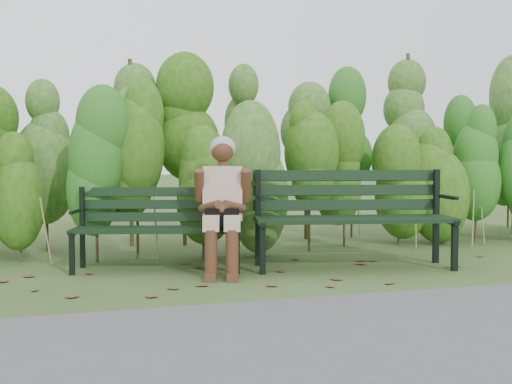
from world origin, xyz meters
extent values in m
plane|color=#35451E|center=(0.00, 0.00, 0.00)|extent=(80.00, 80.00, 0.00)
cube|color=#474749|center=(0.00, -2.20, 0.01)|extent=(60.00, 2.50, 0.01)
cylinder|color=#47381E|center=(-2.14, 1.30, 0.40)|extent=(0.03, 0.03, 0.80)
ellipsoid|color=#347429|center=(-2.14, 1.30, 1.04)|extent=(0.64, 0.64, 1.44)
cylinder|color=#47381E|center=(-1.53, 1.30, 0.40)|extent=(0.03, 0.03, 0.80)
ellipsoid|color=#347429|center=(-1.53, 1.30, 1.04)|extent=(0.64, 0.64, 1.44)
cylinder|color=#47381E|center=(-0.92, 1.30, 0.40)|extent=(0.03, 0.03, 0.80)
ellipsoid|color=#347429|center=(-0.92, 1.30, 1.04)|extent=(0.64, 0.64, 1.44)
cylinder|color=#47381E|center=(-0.31, 1.30, 0.40)|extent=(0.03, 0.03, 0.80)
ellipsoid|color=#347429|center=(-0.31, 1.30, 1.04)|extent=(0.64, 0.64, 1.44)
cylinder|color=#47381E|center=(0.31, 1.30, 0.40)|extent=(0.03, 0.03, 0.80)
ellipsoid|color=#347429|center=(0.31, 1.30, 1.04)|extent=(0.64, 0.64, 1.44)
cylinder|color=#47381E|center=(0.92, 1.30, 0.40)|extent=(0.03, 0.03, 0.80)
ellipsoid|color=#347429|center=(0.92, 1.30, 1.04)|extent=(0.64, 0.64, 1.44)
cylinder|color=#47381E|center=(1.53, 1.30, 0.40)|extent=(0.03, 0.03, 0.80)
ellipsoid|color=#347429|center=(1.53, 1.30, 1.04)|extent=(0.64, 0.64, 1.44)
cylinder|color=#47381E|center=(2.14, 1.30, 0.40)|extent=(0.03, 0.03, 0.80)
ellipsoid|color=#347429|center=(2.14, 1.30, 1.04)|extent=(0.64, 0.64, 1.44)
cylinder|color=#47381E|center=(2.75, 1.30, 0.40)|extent=(0.03, 0.03, 0.80)
ellipsoid|color=#347429|center=(2.75, 1.30, 1.04)|extent=(0.64, 0.64, 1.44)
cylinder|color=#47381E|center=(3.36, 1.30, 0.40)|extent=(0.03, 0.03, 0.80)
ellipsoid|color=#347429|center=(3.36, 1.30, 1.04)|extent=(0.64, 0.64, 1.44)
cylinder|color=#47381E|center=(-1.92, 2.30, 0.55)|extent=(0.04, 0.04, 1.10)
ellipsoid|color=#21580E|center=(-1.92, 2.30, 1.43)|extent=(0.70, 0.70, 1.98)
cylinder|color=#47381E|center=(-1.15, 2.30, 0.55)|extent=(0.04, 0.04, 1.10)
ellipsoid|color=#21580E|center=(-1.15, 2.30, 1.43)|extent=(0.70, 0.70, 1.98)
cylinder|color=#47381E|center=(-0.38, 2.30, 0.55)|extent=(0.04, 0.04, 1.10)
ellipsoid|color=#21580E|center=(-0.38, 2.30, 1.43)|extent=(0.70, 0.70, 1.98)
cylinder|color=#47381E|center=(0.38, 2.30, 0.55)|extent=(0.04, 0.04, 1.10)
ellipsoid|color=#21580E|center=(0.38, 2.30, 1.43)|extent=(0.70, 0.70, 1.98)
cylinder|color=#47381E|center=(1.15, 2.30, 0.55)|extent=(0.04, 0.04, 1.10)
ellipsoid|color=#21580E|center=(1.15, 2.30, 1.43)|extent=(0.70, 0.70, 1.98)
cylinder|color=#47381E|center=(1.92, 2.30, 0.55)|extent=(0.04, 0.04, 1.10)
ellipsoid|color=#21580E|center=(1.92, 2.30, 1.43)|extent=(0.70, 0.70, 1.98)
cylinder|color=#47381E|center=(2.69, 2.30, 0.55)|extent=(0.04, 0.04, 1.10)
ellipsoid|color=#21580E|center=(2.69, 2.30, 1.43)|extent=(0.70, 0.70, 1.98)
cylinder|color=#47381E|center=(3.46, 2.30, 0.55)|extent=(0.04, 0.04, 1.10)
ellipsoid|color=#21580E|center=(3.46, 2.30, 1.43)|extent=(0.70, 0.70, 1.98)
cylinder|color=#47381E|center=(4.22, 2.30, 0.55)|extent=(0.04, 0.04, 1.10)
ellipsoid|color=#21580E|center=(4.22, 2.30, 1.43)|extent=(0.70, 0.70, 1.98)
cube|color=brown|center=(-1.22, -1.17, 0.00)|extent=(0.11, 0.11, 0.01)
cube|color=brown|center=(0.44, -0.39, 0.00)|extent=(0.11, 0.11, 0.01)
cube|color=brown|center=(-0.55, -0.99, 0.00)|extent=(0.11, 0.11, 0.01)
cube|color=brown|center=(0.60, -0.54, 0.00)|extent=(0.10, 0.09, 0.01)
cube|color=brown|center=(-1.49, 0.21, 0.00)|extent=(0.11, 0.11, 0.01)
cube|color=brown|center=(1.62, 0.59, 0.00)|extent=(0.09, 0.08, 0.01)
cube|color=brown|center=(1.70, 0.58, 0.00)|extent=(0.11, 0.10, 0.01)
cube|color=brown|center=(-0.81, -0.53, 0.00)|extent=(0.10, 0.09, 0.01)
cube|color=brown|center=(2.27, 0.62, 0.00)|extent=(0.11, 0.11, 0.01)
cube|color=brown|center=(-0.93, -0.18, 0.00)|extent=(0.11, 0.11, 0.01)
cube|color=brown|center=(-0.87, 0.01, 0.00)|extent=(0.11, 0.11, 0.01)
cube|color=brown|center=(2.61, 0.50, 0.00)|extent=(0.11, 0.11, 0.01)
cube|color=brown|center=(-1.75, -0.97, 0.00)|extent=(0.11, 0.11, 0.01)
cube|color=brown|center=(-0.84, -0.58, 0.00)|extent=(0.11, 0.11, 0.01)
cube|color=brown|center=(1.14, 0.50, 0.00)|extent=(0.11, 0.09, 0.01)
cube|color=brown|center=(1.90, -0.35, 0.00)|extent=(0.11, 0.11, 0.01)
cube|color=brown|center=(1.88, -0.75, 0.00)|extent=(0.10, 0.08, 0.01)
cube|color=brown|center=(0.95, -0.46, 0.00)|extent=(0.11, 0.11, 0.01)
cube|color=black|center=(-0.96, 0.39, 0.40)|extent=(1.56, 0.49, 0.04)
cube|color=black|center=(-0.93, 0.50, 0.40)|extent=(1.56, 0.49, 0.04)
cube|color=black|center=(-0.90, 0.61, 0.40)|extent=(1.56, 0.49, 0.04)
cube|color=black|center=(-0.87, 0.71, 0.40)|extent=(1.56, 0.49, 0.04)
cube|color=black|center=(-0.85, 0.79, 0.49)|extent=(1.55, 0.45, 0.09)
cube|color=black|center=(-0.85, 0.81, 0.62)|extent=(1.55, 0.45, 0.09)
cube|color=black|center=(-0.85, 0.82, 0.74)|extent=(1.55, 0.45, 0.09)
cube|color=black|center=(-1.69, 0.57, 0.20)|extent=(0.05, 0.05, 0.40)
cube|color=black|center=(-1.60, 0.94, 0.40)|extent=(0.05, 0.05, 0.79)
cube|color=black|center=(-1.65, 0.74, 0.38)|extent=(0.15, 0.44, 0.04)
cylinder|color=black|center=(-1.66, 0.70, 0.57)|extent=(0.11, 0.33, 0.03)
cube|color=black|center=(-0.22, 0.19, 0.20)|extent=(0.05, 0.05, 0.40)
cube|color=black|center=(-0.13, 0.56, 0.40)|extent=(0.05, 0.05, 0.79)
cube|color=black|center=(-0.18, 0.36, 0.38)|extent=(0.15, 0.44, 0.04)
cylinder|color=black|center=(-0.19, 0.32, 0.57)|extent=(0.11, 0.33, 0.03)
cube|color=black|center=(0.90, -0.04, 0.48)|extent=(1.91, 0.48, 0.04)
cube|color=black|center=(0.93, 0.09, 0.48)|extent=(1.91, 0.48, 0.04)
cube|color=black|center=(0.95, 0.22, 0.48)|extent=(1.91, 0.48, 0.04)
cube|color=black|center=(0.98, 0.36, 0.48)|extent=(1.91, 0.48, 0.04)
cube|color=black|center=(1.00, 0.45, 0.60)|extent=(1.90, 0.43, 0.11)
cube|color=black|center=(1.00, 0.47, 0.75)|extent=(1.90, 0.43, 0.11)
cube|color=black|center=(1.00, 0.48, 0.90)|extent=(1.90, 0.43, 0.11)
cube|color=black|center=(0.00, 0.13, 0.24)|extent=(0.06, 0.06, 0.48)
cube|color=black|center=(0.09, 0.58, 0.48)|extent=(0.06, 0.06, 0.96)
cube|color=black|center=(0.04, 0.33, 0.46)|extent=(0.15, 0.53, 0.04)
cylinder|color=black|center=(0.03, 0.28, 0.69)|extent=(0.11, 0.40, 0.04)
cube|color=black|center=(1.80, -0.23, 0.24)|extent=(0.06, 0.06, 0.48)
cube|color=black|center=(1.89, 0.22, 0.48)|extent=(0.06, 0.06, 0.96)
cube|color=black|center=(1.84, -0.02, 0.46)|extent=(0.15, 0.53, 0.04)
cylinder|color=black|center=(1.83, -0.07, 0.69)|extent=(0.11, 0.40, 0.04)
cube|color=#C9AC9A|center=(-0.46, 0.21, 0.49)|extent=(0.25, 0.46, 0.13)
cube|color=#C9AC9A|center=(-0.28, 0.16, 0.49)|extent=(0.25, 0.46, 0.13)
cylinder|color=#4F2D1A|center=(-0.51, 0.04, 0.22)|extent=(0.14, 0.14, 0.44)
cylinder|color=#4F2D1A|center=(-0.32, -0.01, 0.22)|extent=(0.14, 0.14, 0.44)
cube|color=#4F2D1A|center=(-0.53, -0.04, 0.03)|extent=(0.14, 0.22, 0.06)
cube|color=#4F2D1A|center=(-0.35, -0.09, 0.03)|extent=(0.14, 0.22, 0.06)
cube|color=#C9AC9A|center=(-0.30, 0.46, 0.73)|extent=(0.43, 0.35, 0.54)
cylinder|color=#4F2D1A|center=(-0.31, 0.44, 1.01)|extent=(0.09, 0.09, 0.10)
sphere|color=#4F2D1A|center=(-0.31, 0.43, 1.14)|extent=(0.22, 0.22, 0.22)
ellipsoid|color=gray|center=(-0.30, 0.45, 1.17)|extent=(0.25, 0.24, 0.23)
cylinder|color=#4F2D1A|center=(-0.53, 0.43, 0.82)|extent=(0.14, 0.23, 0.32)
cylinder|color=#4F2D1A|center=(-0.11, 0.32, 0.82)|extent=(0.14, 0.23, 0.32)
cylinder|color=#4F2D1A|center=(-0.46, 0.27, 0.63)|extent=(0.19, 0.29, 0.14)
cylinder|color=#4F2D1A|center=(-0.25, 0.22, 0.63)|extent=(0.27, 0.24, 0.14)
sphere|color=#4F2D1A|center=(-0.37, 0.19, 0.60)|extent=(0.11, 0.11, 0.11)
cube|color=black|center=(-0.37, 0.20, 0.53)|extent=(0.33, 0.20, 0.17)
camera|label=1|loc=(-1.60, -5.12, 1.05)|focal=42.00mm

